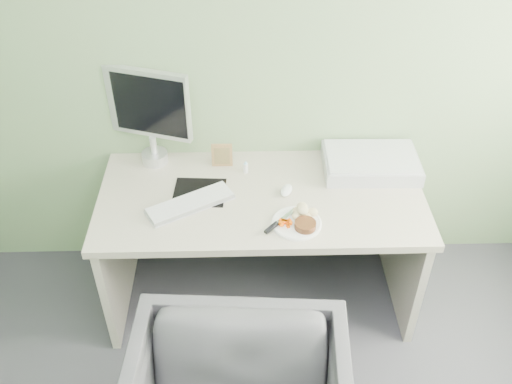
{
  "coord_description": "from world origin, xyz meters",
  "views": [
    {
      "loc": [
        -0.08,
        -0.53,
        2.51
      ],
      "look_at": [
        -0.03,
        1.5,
        0.85
      ],
      "focal_mm": 40.0,
      "sensor_mm": 36.0,
      "label": 1
    }
  ],
  "objects_px": {
    "plate": "(297,223)",
    "monitor": "(149,112)",
    "desk": "(261,223)",
    "scanner": "(371,163)"
  },
  "relations": [
    {
      "from": "desk",
      "to": "plate",
      "type": "bearing_deg",
      "value": -53.82
    },
    {
      "from": "desk",
      "to": "scanner",
      "type": "bearing_deg",
      "value": 19.37
    },
    {
      "from": "desk",
      "to": "monitor",
      "type": "bearing_deg",
      "value": 150.31
    },
    {
      "from": "desk",
      "to": "scanner",
      "type": "height_order",
      "value": "scanner"
    },
    {
      "from": "monitor",
      "to": "scanner",
      "type": "bearing_deg",
      "value": 12.51
    },
    {
      "from": "monitor",
      "to": "plate",
      "type": "bearing_deg",
      "value": -18.44
    },
    {
      "from": "plate",
      "to": "monitor",
      "type": "xyz_separation_m",
      "value": [
        -0.71,
        0.53,
        0.29
      ]
    },
    {
      "from": "monitor",
      "to": "desk",
      "type": "bearing_deg",
      "value": -11.41
    },
    {
      "from": "scanner",
      "to": "plate",
      "type": "bearing_deg",
      "value": -133.9
    },
    {
      "from": "desk",
      "to": "plate",
      "type": "relative_size",
      "value": 6.94
    }
  ]
}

